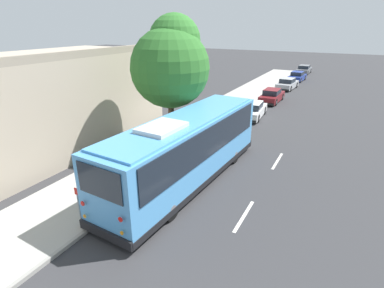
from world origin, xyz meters
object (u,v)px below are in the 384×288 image
parked_sedan_silver (287,84)px  sign_post_far (116,183)px  sign_post_near (79,205)px  parked_sedan_maroon (272,96)px  parked_sedan_gray (304,70)px  parked_sedan_blue (297,77)px  street_tree (171,62)px  shuttle_bus (187,147)px  parked_sedan_white (252,110)px

parked_sedan_silver → sign_post_far: size_ratio=3.31×
sign_post_near → parked_sedan_maroon: bearing=-4.0°
parked_sedan_maroon → parked_sedan_gray: (21.18, 0.07, -0.00)m
parked_sedan_blue → parked_sedan_gray: (7.41, 0.22, 0.02)m
parked_sedan_gray → street_tree: size_ratio=0.60×
street_tree → sign_post_near: (-8.23, -0.79, -4.39)m
shuttle_bus → parked_sedan_gray: (39.61, 0.38, -1.25)m
parked_sedan_white → parked_sedan_maroon: 6.11m
parked_sedan_maroon → parked_sedan_silver: (7.44, -0.05, -0.01)m
parked_sedan_blue → sign_post_far: size_ratio=3.14×
parked_sedan_maroon → sign_post_near: bearing=177.0°
shuttle_bus → street_tree: 5.43m
parked_sedan_silver → parked_sedan_gray: bearing=5.2°
parked_sedan_maroon → parked_sedan_gray: 21.18m
parked_sedan_blue → sign_post_near: (-37.25, 1.79, 0.34)m
shuttle_bus → parked_sedan_white: (12.33, 0.49, -1.26)m
parked_sedan_white → sign_post_far: size_ratio=3.26×
shuttle_bus → parked_sedan_gray: shuttle_bus is taller
shuttle_bus → parked_sedan_blue: 32.22m
shuttle_bus → parked_sedan_silver: shuttle_bus is taller
parked_sedan_white → shuttle_bus: bearing=178.5°
sign_post_near → sign_post_far: bearing=0.0°
shuttle_bus → sign_post_far: size_ratio=8.31×
parked_sedan_gray → sign_post_far: bearing=179.2°
shuttle_bus → sign_post_near: 5.49m
parked_sedan_gray → shuttle_bus: bearing=-178.2°
parked_sedan_blue → street_tree: 29.51m
parked_sedan_silver → sign_post_near: bearing=-178.4°
parked_sedan_silver → sign_post_near: sign_post_near is taller
parked_sedan_gray → sign_post_far: size_ratio=3.49×
street_tree → sign_post_far: bearing=-172.7°
shuttle_bus → parked_sedan_maroon: shuttle_bus is taller
parked_sedan_blue → sign_post_near: size_ratio=2.79×
parked_sedan_blue → parked_sedan_silver: bearing=-176.9°
parked_sedan_blue → sign_post_far: bearing=-178.8°
parked_sedan_gray → sign_post_near: sign_post_near is taller
shuttle_bus → parked_sedan_blue: size_ratio=2.65×
parked_sedan_silver → parked_sedan_gray: 13.73m
parked_sedan_white → sign_post_far: sign_post_far is taller
parked_sedan_silver → street_tree: street_tree is taller
sign_post_far → parked_sedan_silver: bearing=-3.4°
parked_sedan_silver → sign_post_near: (-30.92, 1.69, 0.33)m
parked_sedan_white → street_tree: bearing=162.4°
parked_sedan_blue → sign_post_far: 35.20m
parked_sedan_blue → sign_post_far: (-35.15, 1.79, 0.25)m
parked_sedan_maroon → parked_sedan_silver: parked_sedan_maroon is taller
sign_post_near → parked_sedan_blue: bearing=-2.8°
parked_sedan_maroon → sign_post_near: 23.54m
parked_sedan_maroon → parked_sedan_gray: parked_sedan_maroon is taller
parked_sedan_silver → shuttle_bus: bearing=-174.7°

